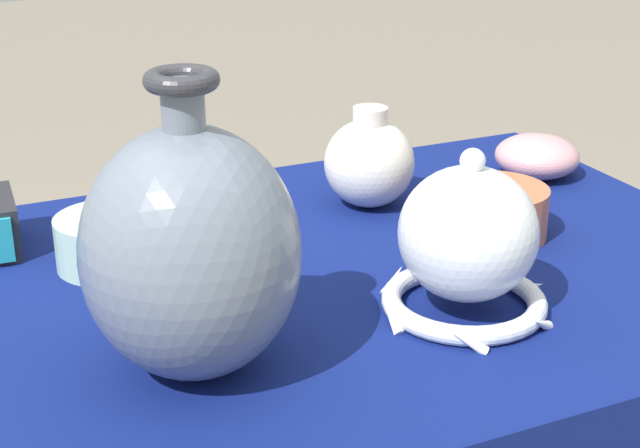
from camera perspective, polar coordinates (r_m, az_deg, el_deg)
The scene contains 7 objects.
display_table at distance 1.17m, azimuth -4.13°, elevation -7.37°, with size 1.28×0.75×0.79m.
vase_tall_bulbous at distance 0.93m, azimuth -7.52°, elevation -1.58°, with size 0.21×0.21×0.30m.
vase_dome_bell at distance 1.06m, azimuth 8.57°, elevation -1.27°, with size 0.19×0.19×0.19m.
bowl_shallow_rose at distance 1.52m, azimuth 12.51°, elevation 3.87°, with size 0.13×0.13×0.06m, color #D19399.
pot_squat_celadon at distance 1.21m, azimuth -12.15°, elevation -0.98°, with size 0.13×0.13×0.06m, color #A8CCB7.
pot_squat_terracotta at distance 1.28m, azimuth 10.10°, elevation 0.73°, with size 0.14×0.14×0.07m, color #BC6642.
jar_round_ivory at distance 1.36m, azimuth 2.89°, elevation 3.63°, with size 0.13×0.13×0.14m.
Camera 1 is at (-0.34, -0.97, 1.29)m, focal length 55.00 mm.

